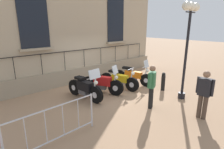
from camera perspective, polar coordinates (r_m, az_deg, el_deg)
name	(u,v)px	position (r m, az deg, el deg)	size (l,w,h in m)	color
ground_plane	(111,91)	(8.44, -0.45, -5.11)	(60.00, 60.00, 0.00)	#9E7A5B
building_facade	(78,14)	(9.93, -10.67, 18.18)	(0.82, 10.77, 7.19)	tan
motorcycle_black	(85,88)	(7.49, -8.48, -4.32)	(1.99, 0.66, 1.34)	black
motorcycle_red	(102,84)	(8.03, -3.12, -2.85)	(1.92, 0.98, 1.31)	black
motorcycle_yellow	(119,80)	(8.60, 2.24, -1.73)	(2.08, 0.69, 1.07)	black
motorcycle_orange	(133,76)	(9.30, 6.62, -0.42)	(2.10, 0.78, 1.32)	black
lamppost	(189,31)	(7.60, 22.93, 12.58)	(0.32, 1.02, 3.76)	black
crowd_barrier	(55,124)	(4.90, -17.52, -14.66)	(0.18, 2.39, 1.05)	#B7B7BF
bollard	(163,81)	(8.69, 15.79, -2.09)	(0.18, 0.18, 0.86)	black
pedestrian_standing	(152,85)	(6.65, 12.35, -3.11)	(0.35, 0.49, 1.59)	black
pedestrian_walking	(204,92)	(6.45, 27.00, -5.04)	(0.53, 0.23, 1.60)	#47382D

